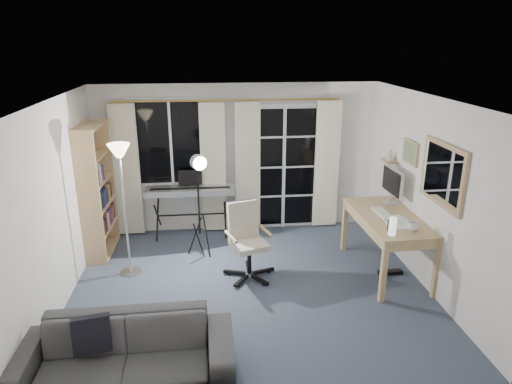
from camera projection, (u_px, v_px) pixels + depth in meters
floor at (250, 288)px, 5.89m from camera, size 4.50×4.00×0.02m
window at (171, 142)px, 7.15m from camera, size 1.20×0.08×1.40m
french_door at (283, 168)px, 7.49m from camera, size 1.32×0.09×2.11m
curtains at (230, 167)px, 7.29m from camera, size 3.60×0.07×2.13m
bookshelf at (95, 194)px, 6.57m from camera, size 0.34×0.91×1.93m
torchiere_lamp at (121, 171)px, 5.79m from camera, size 0.33×0.33×1.80m
keyboard_piano at (190, 192)px, 7.16m from camera, size 1.39×0.68×1.01m
studio_light at (199, 175)px, 6.30m from camera, size 0.36×0.36×1.57m
office_chair at (246, 233)px, 6.06m from camera, size 0.70×0.67×1.01m
desk at (388, 223)px, 6.07m from camera, size 0.81×1.56×0.82m
monitor at (392, 183)px, 6.38m from camera, size 0.20×0.59×0.52m
desk_clutter at (390, 236)px, 5.86m from camera, size 0.47×0.94×1.04m
mug at (413, 225)px, 5.56m from camera, size 0.14×0.11×0.13m
wall_mirror at (443, 175)px, 5.29m from camera, size 0.04×0.94×0.74m
framed_print at (410, 152)px, 6.12m from camera, size 0.03×0.42×0.32m
wall_shelf at (390, 157)px, 6.65m from camera, size 0.16×0.30×0.18m
sofa at (123, 345)px, 4.17m from camera, size 2.03×0.61×0.79m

